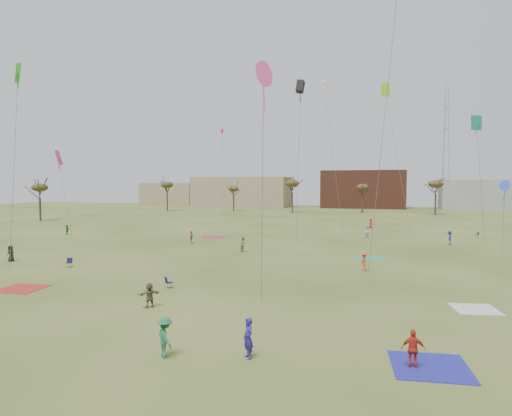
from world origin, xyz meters
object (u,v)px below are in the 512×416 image
(flyer_near_center, at_px, (165,337))
(radio_tower, at_px, (445,148))
(camp_chair_center, at_px, (169,285))
(camp_chair_left, at_px, (69,265))
(camp_chair_right, at_px, (477,236))
(spectator_fore_a, at_px, (413,349))
(flyer_near_right, at_px, (248,338))

(flyer_near_center, height_order, radio_tower, radio_tower)
(flyer_near_center, bearing_deg, camp_chair_center, -19.67)
(camp_chair_left, bearing_deg, camp_chair_right, 17.43)
(flyer_near_center, bearing_deg, spectator_fore_a, -126.32)
(camp_chair_center, bearing_deg, radio_tower, -61.95)
(flyer_near_right, bearing_deg, camp_chair_left, -165.41)
(flyer_near_right, relative_size, camp_chair_center, 2.14)
(spectator_fore_a, bearing_deg, camp_chair_right, -107.39)
(camp_chair_left, bearing_deg, radio_tower, 45.13)
(flyer_near_center, bearing_deg, flyer_near_right, -121.66)
(camp_chair_center, height_order, camp_chair_right, same)
(spectator_fore_a, xyz_separation_m, camp_chair_center, (-16.94, 10.48, -0.59))
(camp_chair_center, bearing_deg, camp_chair_right, -81.56)
(camp_chair_left, relative_size, radio_tower, 0.02)
(flyer_near_center, xyz_separation_m, radio_tower, (27.25, 137.23, 18.28))
(camp_chair_left, bearing_deg, flyer_near_right, -59.48)
(camp_chair_right, bearing_deg, flyer_near_center, -34.20)
(flyer_near_center, relative_size, camp_chair_right, 2.13)
(flyer_near_center, distance_m, camp_chair_right, 57.97)
(spectator_fore_a, height_order, radio_tower, radio_tower)
(flyer_near_right, bearing_deg, spectator_fore_a, 57.76)
(spectator_fore_a, distance_m, radio_tower, 137.59)
(camp_chair_center, xyz_separation_m, radio_tower, (33.42, 124.88, 18.95))
(spectator_fore_a, distance_m, camp_chair_center, 19.93)
(radio_tower, bearing_deg, flyer_near_right, -99.82)
(flyer_near_center, height_order, flyer_near_right, flyer_near_right)
(flyer_near_right, xyz_separation_m, spectator_fore_a, (7.11, 0.92, -0.08))
(spectator_fore_a, xyz_separation_m, camp_chair_right, (11.46, 51.66, -0.59))
(camp_chair_center, bearing_deg, spectator_fore_a, -168.72)
(spectator_fore_a, relative_size, radio_tower, 0.04)
(flyer_near_right, height_order, camp_chair_center, flyer_near_right)
(flyer_near_right, xyz_separation_m, camp_chair_center, (-9.82, 11.41, -0.67))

